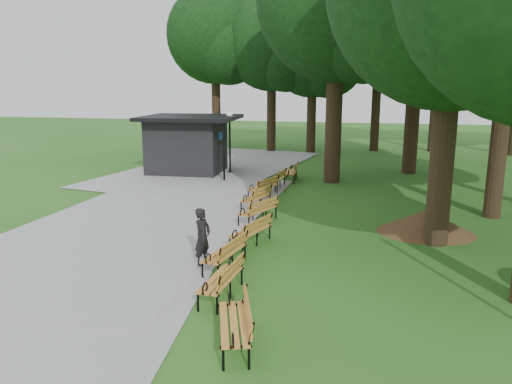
% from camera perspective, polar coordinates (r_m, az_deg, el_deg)
% --- Properties ---
extents(ground, '(100.00, 100.00, 0.00)m').
position_cam_1_polar(ground, '(14.45, -3.14, -6.98)').
color(ground, '#255F1B').
rests_on(ground, ground).
extents(path, '(12.00, 38.00, 0.06)m').
position_cam_1_polar(path, '(18.50, -12.57, -2.80)').
color(path, '#979799').
rests_on(path, ground).
extents(person, '(0.51, 0.66, 1.59)m').
position_cam_1_polar(person, '(13.27, -6.19, -5.21)').
color(person, black).
rests_on(person, ground).
extents(kiosk, '(5.18, 4.57, 3.11)m').
position_cam_1_polar(kiosk, '(27.26, -7.99, 5.49)').
color(kiosk, black).
rests_on(kiosk, ground).
extents(lamp_post, '(0.32, 0.32, 3.34)m').
position_cam_1_polar(lamp_post, '(26.74, -3.06, 7.25)').
color(lamp_post, black).
rests_on(lamp_post, ground).
extents(dirt_mound, '(2.62, 2.62, 0.78)m').
position_cam_1_polar(dirt_mound, '(17.06, 19.05, -3.24)').
color(dirt_mound, '#47301C').
rests_on(dirt_mound, ground).
extents(bench_0, '(1.20, 2.00, 0.88)m').
position_cam_1_polar(bench_0, '(9.49, -2.59, -14.94)').
color(bench_0, '#C57D2D').
rests_on(bench_0, ground).
extents(bench_1, '(0.77, 1.94, 0.88)m').
position_cam_1_polar(bench_1, '(11.43, -4.06, -10.02)').
color(bench_1, '#C57D2D').
rests_on(bench_1, ground).
extents(bench_2, '(0.95, 1.98, 0.88)m').
position_cam_1_polar(bench_2, '(13.09, -3.64, -7.04)').
color(bench_2, '#C57D2D').
rests_on(bench_2, ground).
extents(bench_3, '(1.16, 2.00, 0.88)m').
position_cam_1_polar(bench_3, '(14.93, -0.63, -4.53)').
color(bench_3, '#C57D2D').
rests_on(bench_3, ground).
extents(bench_4, '(1.34, 2.00, 0.88)m').
position_cam_1_polar(bench_4, '(17.31, 0.21, -2.14)').
color(bench_4, '#C57D2D').
rests_on(bench_4, ground).
extents(bench_5, '(1.08, 2.00, 0.88)m').
position_cam_1_polar(bench_5, '(19.27, -0.01, -0.63)').
color(bench_5, '#C57D2D').
rests_on(bench_5, ground).
extents(bench_6, '(1.26, 2.00, 0.88)m').
position_cam_1_polar(bench_6, '(21.18, 0.82, 0.57)').
color(bench_6, '#C57D2D').
rests_on(bench_6, ground).
extents(bench_7, '(0.81, 1.95, 0.88)m').
position_cam_1_polar(bench_7, '(22.92, 2.26, 1.47)').
color(bench_7, '#C57D2D').
rests_on(bench_7, ground).
extents(bench_8, '(0.76, 1.94, 0.88)m').
position_cam_1_polar(bench_8, '(24.89, 4.05, 2.33)').
color(bench_8, '#C57D2D').
rests_on(bench_8, ground).
extents(lawn_tree_2, '(7.55, 7.55, 12.34)m').
position_cam_1_polar(lawn_tree_2, '(24.63, 9.41, 20.95)').
color(lawn_tree_2, black).
rests_on(lawn_tree_2, ground).
extents(lawn_tree_4, '(7.37, 7.37, 11.37)m').
position_cam_1_polar(lawn_tree_4, '(28.03, 18.24, 17.68)').
color(lawn_tree_4, black).
rests_on(lawn_tree_4, ground).
extents(tree_backdrop, '(36.01, 9.69, 16.40)m').
position_cam_1_polar(tree_backdrop, '(36.44, 18.98, 17.16)').
color(tree_backdrop, black).
rests_on(tree_backdrop, ground).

